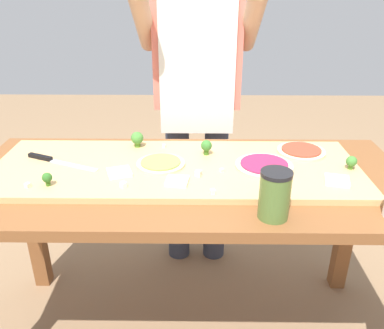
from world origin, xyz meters
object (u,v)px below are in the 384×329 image
cheese_crumble_a (123,185)px  sauce_jar (275,195)px  chefs_knife (52,160)px  broccoli_floret_center_left (206,146)px  cook_center (197,85)px  cheese_crumble_c (213,192)px  pizza_whole_beet_magenta (264,165)px  pizza_slice_near_left (337,180)px  cheese_crumble_d (164,146)px  cheese_crumble_e (222,170)px  cheese_crumble_f (28,185)px  broccoli_floret_center_right (351,162)px  pizza_slice_far_left (119,172)px  cheese_crumble_b (198,173)px  pizza_whole_pesto_green (161,163)px  broccoli_floret_front_right (137,138)px  broccoli_floret_front_left (47,178)px  pizza_slice_near_right (177,181)px  pizza_whole_tomato_red (301,151)px

cheese_crumble_a → sauce_jar: bearing=-16.4°
chefs_knife → broccoli_floret_center_left: (0.60, 0.07, 0.03)m
cook_center → cheese_crumble_c: bearing=-85.9°
pizza_whole_beet_magenta → pizza_slice_near_left: bearing=-26.8°
cheese_crumble_d → cheese_crumble_e: same height
cheese_crumble_a → cheese_crumble_f: bearing=-179.2°
broccoli_floret_center_left → sauce_jar: sauce_jar is taller
pizza_whole_beet_magenta → cheese_crumble_e: pizza_whole_beet_magenta is taller
broccoli_floret_center_right → cheese_crumble_f: bearing=-172.1°
chefs_knife → pizza_slice_far_left: chefs_knife is taller
sauce_jar → cheese_crumble_b: bearing=134.8°
pizza_whole_pesto_green → broccoli_floret_front_right: broccoli_floret_front_right is taller
pizza_whole_pesto_green → cheese_crumble_b: size_ratio=8.91×
broccoli_floret_center_right → broccoli_floret_center_left: broccoli_floret_center_left is taller
chefs_knife → cheese_crumble_b: (0.57, -0.12, 0.00)m
pizza_slice_near_left → cheese_crumble_a: 0.74m
pizza_slice_far_left → cook_center: size_ratio=0.05×
cheese_crumble_f → chefs_knife: bearing=86.0°
cook_center → broccoli_floret_front_left: bearing=-127.0°
pizza_slice_near_right → pizza_slice_near_left: bearing=1.2°
cheese_crumble_f → cook_center: (0.57, 0.69, 0.18)m
broccoli_floret_front_left → cook_center: cook_center is taller
cheese_crumble_a → cheese_crumble_e: cheese_crumble_a is taller
broccoli_floret_center_right → cheese_crumble_b: 0.57m
pizza_slice_far_left → pizza_slice_near_right: 0.22m
pizza_slice_near_right → broccoli_floret_center_left: (0.11, 0.24, 0.03)m
cheese_crumble_f → sauce_jar: 0.82m
cheese_crumble_e → pizza_slice_far_left: bearing=-176.7°
pizza_whole_tomato_red → pizza_slice_near_left: 0.27m
broccoli_floret_front_right → chefs_knife: bearing=-154.0°
cook_center → cheese_crumble_f: bearing=-129.8°
broccoli_floret_front_right → cheese_crumble_f: size_ratio=4.07×
pizza_slice_near_left → broccoli_floret_front_left: broccoli_floret_front_left is taller
pizza_slice_near_right → cheese_crumble_d: (-0.07, 0.32, 0.00)m
broccoli_floret_front_right → broccoli_floret_center_right: broccoli_floret_front_right is taller
pizza_whole_tomato_red → cheese_crumble_c: bearing=-137.0°
cheese_crumble_b → cheese_crumble_c: bearing=-70.2°
broccoli_floret_front_right → broccoli_floret_center_left: bearing=-15.0°
pizza_whole_pesto_green → cheese_crumble_e: 0.24m
cook_center → broccoli_floret_center_right: bearing=-42.9°
pizza_whole_beet_magenta → broccoli_floret_center_right: broccoli_floret_center_right is taller
broccoli_floret_center_right → broccoli_floret_front_right: bearing=166.1°
pizza_whole_tomato_red → cheese_crumble_a: 0.74m
broccoli_floret_center_right → sauce_jar: sauce_jar is taller
pizza_whole_beet_magenta → broccoli_floret_front_left: bearing=-168.3°
chefs_knife → cheese_crumble_c: same height
cheese_crumble_a → cook_center: bearing=70.0°
cheese_crumble_b → cheese_crumble_d: (-0.14, 0.26, -0.00)m
broccoli_floret_front_left → cheese_crumble_c: bearing=-5.1°
pizza_whole_tomato_red → cheese_crumble_b: size_ratio=9.35×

